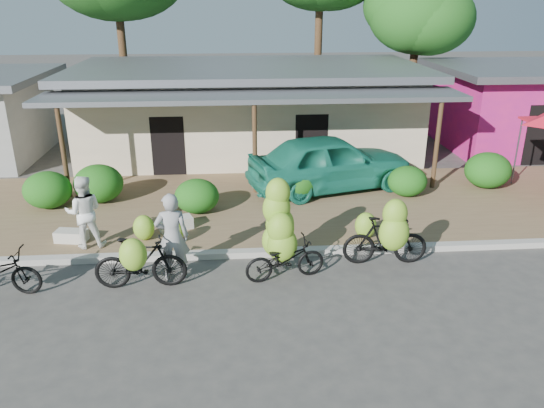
% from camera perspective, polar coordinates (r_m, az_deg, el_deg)
% --- Properties ---
extents(ground, '(100.00, 100.00, 0.00)m').
position_cam_1_polar(ground, '(10.93, -0.26, -10.33)').
color(ground, '#3F3D3B').
rests_on(ground, ground).
extents(sidewalk, '(60.00, 6.00, 0.12)m').
position_cam_1_polar(sidewalk, '(15.37, -1.60, -0.29)').
color(sidewalk, olive).
rests_on(sidewalk, ground).
extents(curb, '(60.00, 0.25, 0.15)m').
position_cam_1_polar(curb, '(12.63, -0.92, -5.27)').
color(curb, '#A8A399').
rests_on(curb, ground).
extents(shop_main, '(13.00, 8.50, 3.35)m').
position_cam_1_polar(shop_main, '(20.60, -2.49, 10.15)').
color(shop_main, beige).
rests_on(shop_main, ground).
extents(shop_pink, '(6.00, 6.00, 3.25)m').
position_cam_1_polar(shop_pink, '(23.48, 24.45, 9.56)').
color(shop_pink, '#D12070').
rests_on(shop_pink, ground).
extents(tree_near_right, '(4.47, 4.29, 6.82)m').
position_cam_1_polar(tree_near_right, '(25.18, 14.95, 19.43)').
color(tree_near_right, '#4B321E').
rests_on(tree_near_right, ground).
extents(hedge_0, '(1.35, 1.22, 1.05)m').
position_cam_1_polar(hedge_0, '(16.28, -23.00, 1.40)').
color(hedge_0, '#1B5313').
rests_on(hedge_0, sidewalk).
extents(hedge_1, '(1.43, 1.28, 1.11)m').
position_cam_1_polar(hedge_1, '(16.22, -18.16, 2.11)').
color(hedge_1, '#1B5313').
rests_on(hedge_1, sidewalk).
extents(hedge_2, '(1.23, 1.11, 0.96)m').
position_cam_1_polar(hedge_2, '(14.80, -8.08, 0.85)').
color(hedge_2, '#1B5313').
rests_on(hedge_2, sidewalk).
extents(hedge_3, '(1.41, 1.27, 1.10)m').
position_cam_1_polar(hedge_3, '(15.67, 2.47, 2.50)').
color(hedge_3, '#1B5313').
rests_on(hedge_3, sidewalk).
extents(hedge_4, '(1.17, 1.06, 0.92)m').
position_cam_1_polar(hedge_4, '(16.42, 14.35, 2.39)').
color(hedge_4, '#1B5313').
rests_on(hedge_4, sidewalk).
extents(hedge_5, '(1.44, 1.29, 1.12)m').
position_cam_1_polar(hedge_5, '(17.93, 22.21, 3.39)').
color(hedge_5, '#1B5313').
rests_on(hedge_5, sidewalk).
extents(bike_left, '(1.92, 1.16, 1.43)m').
position_cam_1_polar(bike_left, '(11.34, -14.05, -6.06)').
color(bike_left, black).
rests_on(bike_left, ground).
extents(bike_center, '(1.85, 1.30, 2.14)m').
position_cam_1_polar(bike_center, '(11.54, 1.03, -3.83)').
color(bike_center, black).
rests_on(bike_center, ground).
extents(bike_right, '(1.95, 1.24, 1.82)m').
position_cam_1_polar(bike_right, '(12.12, 12.32, -3.48)').
color(bike_right, black).
rests_on(bike_right, ground).
extents(loose_banana_a, '(0.52, 0.44, 0.65)m').
position_cam_1_polar(loose_banana_a, '(13.43, -13.62, -2.49)').
color(loose_banana_a, '#86BD2F').
rests_on(loose_banana_a, sidewalk).
extents(loose_banana_b, '(0.46, 0.39, 0.58)m').
position_cam_1_polar(loose_banana_b, '(13.13, -10.46, -2.95)').
color(loose_banana_b, '#86BD2F').
rests_on(loose_banana_b, sidewalk).
extents(loose_banana_c, '(0.54, 0.46, 0.67)m').
position_cam_1_polar(loose_banana_c, '(13.36, 10.04, -2.27)').
color(loose_banana_c, '#86BD2F').
rests_on(loose_banana_c, sidewalk).
extents(sack_near, '(0.94, 0.68, 0.30)m').
position_cam_1_polar(sack_near, '(13.95, -10.32, -2.07)').
color(sack_near, beige).
rests_on(sack_near, sidewalk).
extents(sack_far, '(0.80, 0.50, 0.28)m').
position_cam_1_polar(sack_far, '(13.95, -20.78, -3.23)').
color(sack_far, beige).
rests_on(sack_far, sidewalk).
extents(vendor, '(0.75, 0.52, 1.97)m').
position_cam_1_polar(vendor, '(11.48, -10.70, -3.49)').
color(vendor, gray).
rests_on(vendor, ground).
extents(bystander, '(0.95, 0.78, 1.78)m').
position_cam_1_polar(bystander, '(13.26, -19.56, -0.82)').
color(bystander, white).
rests_on(bystander, sidewalk).
extents(teal_van, '(5.46, 3.35, 1.73)m').
position_cam_1_polar(teal_van, '(16.46, 6.30, 4.49)').
color(teal_van, '#1A785F').
rests_on(teal_van, sidewalk).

